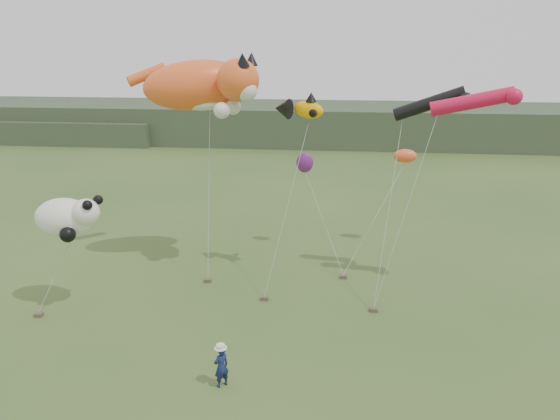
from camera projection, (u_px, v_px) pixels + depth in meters
The scene contains 9 objects.
ground at pixel (254, 358), 19.22m from camera, with size 120.00×120.00×0.00m, color #385123.
headland at pixel (290, 124), 61.44m from camera, with size 90.00×13.00×4.00m.
festival_attendant at pixel (221, 367), 17.48m from camera, with size 0.52×0.34×1.42m, color #131F49.
sandbag_anchors at pixel (248, 295), 23.88m from camera, with size 13.86×5.45×0.16m.
cat_kite at pixel (206, 85), 24.84m from camera, with size 6.70×3.95×2.85m.
fish_kite at pixel (299, 109), 23.94m from camera, with size 2.50×1.64×1.20m.
tube_kites at pixel (459, 102), 22.67m from camera, with size 4.90×2.47×1.68m.
panda_kite at pixel (68, 217), 21.92m from camera, with size 2.84×1.84×1.77m.
misc_kites at pixel (357, 159), 28.46m from camera, with size 6.26×1.57×1.17m.
Camera 1 is at (2.85, -16.62, 10.65)m, focal length 35.00 mm.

